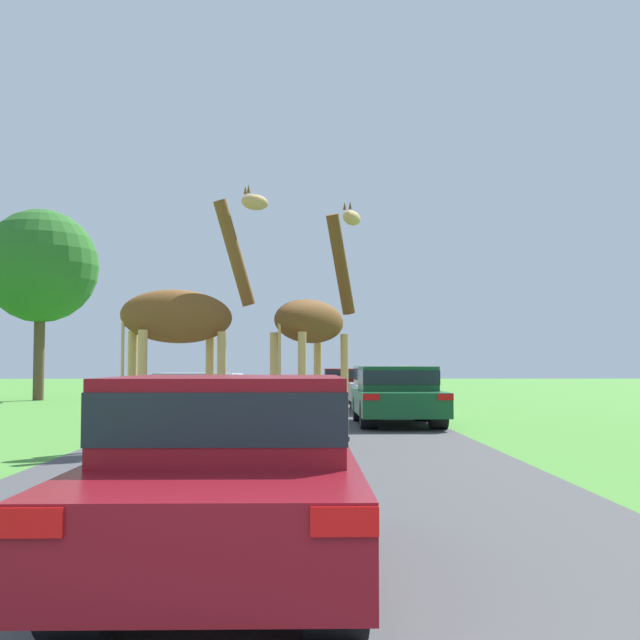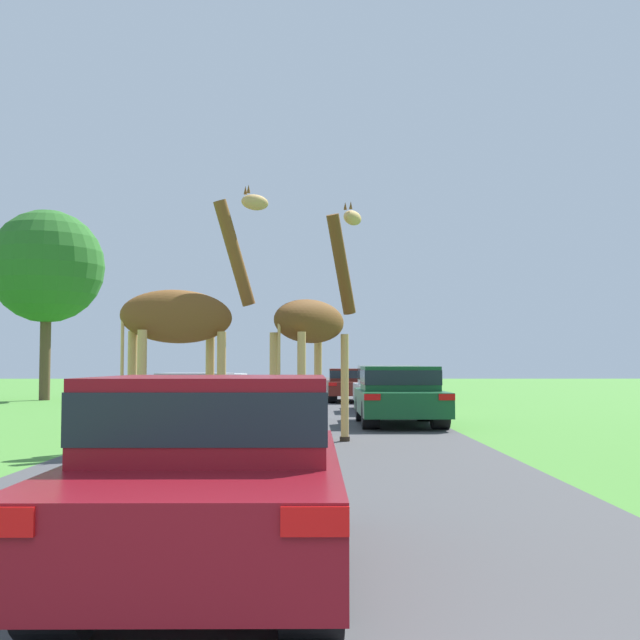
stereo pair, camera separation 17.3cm
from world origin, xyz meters
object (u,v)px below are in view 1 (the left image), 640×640
(car_lead_maroon, at_px, (229,469))
(car_rear_follower, at_px, (214,390))
(giraffe_near_road, at_px, (314,322))
(car_queue_right, at_px, (384,387))
(tree_centre_back, at_px, (41,267))
(car_queue_left, at_px, (194,397))
(car_verge_right, at_px, (397,394))
(giraffe_companion, at_px, (184,319))
(car_far_ahead, at_px, (344,384))

(car_lead_maroon, xyz_separation_m, car_rear_follower, (-2.34, 19.94, -0.10))
(giraffe_near_road, distance_m, car_queue_right, 10.43)
(giraffe_near_road, xyz_separation_m, tree_centre_back, (-11.04, 17.91, 3.22))
(giraffe_near_road, relative_size, car_queue_left, 1.07)
(car_queue_left, relative_size, car_verge_right, 1.05)
(car_queue_left, bearing_deg, giraffe_near_road, -56.10)
(car_queue_left, distance_m, car_rear_follower, 6.24)
(giraffe_companion, height_order, car_lead_maroon, giraffe_companion)
(giraffe_near_road, xyz_separation_m, car_lead_maroon, (-0.69, -9.50, -1.51))
(car_queue_left, height_order, car_verge_right, car_verge_right)
(car_lead_maroon, height_order, car_far_ahead, car_lead_maroon)
(car_rear_follower, relative_size, tree_centre_back, 0.56)
(car_queue_left, xyz_separation_m, tree_centre_back, (-8.21, 13.70, 4.80))
(tree_centre_back, bearing_deg, car_far_ahead, -5.44)
(tree_centre_back, bearing_deg, giraffe_companion, -64.96)
(giraffe_near_road, xyz_separation_m, car_queue_left, (-2.83, 4.21, -1.58))
(car_far_ahead, bearing_deg, car_queue_right, -82.27)
(car_verge_right, bearing_deg, car_rear_follower, 130.21)
(car_queue_left, bearing_deg, car_rear_follower, 91.94)
(car_queue_right, xyz_separation_m, tree_centre_back, (-13.34, 7.84, 4.73))
(giraffe_companion, relative_size, tree_centre_back, 0.62)
(car_far_ahead, distance_m, car_verge_right, 12.34)
(car_verge_right, distance_m, tree_centre_back, 19.41)
(giraffe_companion, xyz_separation_m, car_lead_maroon, (1.63, -8.75, -1.53))
(car_far_ahead, distance_m, tree_centre_back, 13.38)
(tree_centre_back, bearing_deg, car_queue_left, -59.05)
(car_queue_left, bearing_deg, car_verge_right, 2.30)
(car_lead_maroon, xyz_separation_m, car_queue_right, (3.00, 19.56, 0.01))
(car_lead_maroon, bearing_deg, car_far_ahead, 85.43)
(giraffe_companion, distance_m, car_far_ahead, 17.93)
(giraffe_companion, height_order, car_rear_follower, giraffe_companion)
(car_rear_follower, bearing_deg, car_queue_right, -4.06)
(giraffe_near_road, relative_size, car_far_ahead, 1.10)
(car_verge_right, xyz_separation_m, tree_centre_back, (-13.11, 13.50, 4.73))
(giraffe_companion, bearing_deg, car_verge_right, 108.62)
(giraffe_near_road, bearing_deg, tree_centre_back, 156.92)
(giraffe_companion, xyz_separation_m, tree_centre_back, (-8.72, 18.65, 3.21))
(giraffe_near_road, height_order, giraffe_companion, giraffe_companion)
(car_queue_left, xyz_separation_m, car_verge_right, (4.90, 0.20, 0.07))
(tree_centre_back, bearing_deg, car_rear_follower, -42.99)
(car_queue_right, bearing_deg, giraffe_companion, -113.16)
(car_far_ahead, bearing_deg, car_lead_maroon, -94.57)
(giraffe_companion, bearing_deg, tree_centre_back, 174.14)
(car_queue_left, bearing_deg, tree_centre_back, 120.95)
(giraffe_near_road, height_order, car_verge_right, giraffe_near_road)
(giraffe_companion, height_order, car_far_ahead, giraffe_companion)
(car_queue_right, height_order, car_far_ahead, car_queue_right)
(car_queue_right, relative_size, car_far_ahead, 1.07)
(car_far_ahead, xyz_separation_m, car_rear_follower, (-4.44, -6.28, -0.06))
(car_rear_follower, bearing_deg, giraffe_near_road, -73.79)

